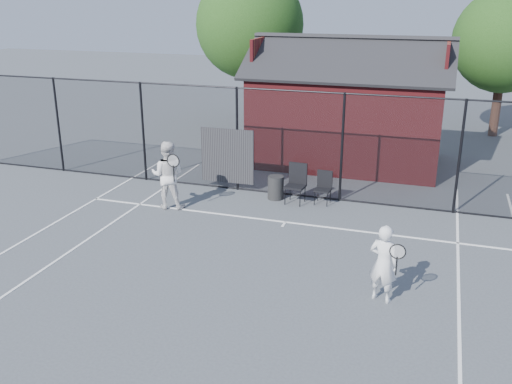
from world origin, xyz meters
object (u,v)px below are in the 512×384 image
(clubhouse, at_px, (348,115))
(waste_bin, at_px, (276,187))
(chair_right, at_px, (295,185))
(player_front, at_px, (383,263))
(player_back, at_px, (168,175))
(chair_left, at_px, (323,188))

(clubhouse, bearing_deg, waste_bin, -105.59)
(chair_right, bearing_deg, player_front, -53.81)
(player_back, height_order, waste_bin, player_back)
(player_back, xyz_separation_m, chair_left, (3.85, 1.54, -0.47))
(player_front, xyz_separation_m, waste_bin, (-3.44, 4.74, -0.43))
(player_front, bearing_deg, clubhouse, 103.60)
(waste_bin, bearing_deg, chair_left, 0.00)
(player_front, height_order, waste_bin, player_front)
(player_back, relative_size, chair_right, 1.70)
(player_back, bearing_deg, chair_left, 21.83)
(player_front, xyz_separation_m, chair_left, (-2.11, 4.74, -0.31))
(clubhouse, xyz_separation_m, waste_bin, (-1.23, -4.40, -1.28))
(player_back, distance_m, chair_right, 3.43)
(player_front, xyz_separation_m, chair_right, (-2.83, 4.55, -0.22))
(clubhouse, xyz_separation_m, player_back, (-3.75, -5.94, -0.69))
(waste_bin, bearing_deg, clubhouse, 74.41)
(player_back, relative_size, chair_left, 2.07)
(player_back, xyz_separation_m, chair_right, (3.13, 1.36, -0.38))
(player_front, height_order, player_back, player_back)
(player_back, bearing_deg, clubhouse, 57.73)
(player_front, bearing_deg, chair_left, 114.00)
(player_front, height_order, chair_left, player_front)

